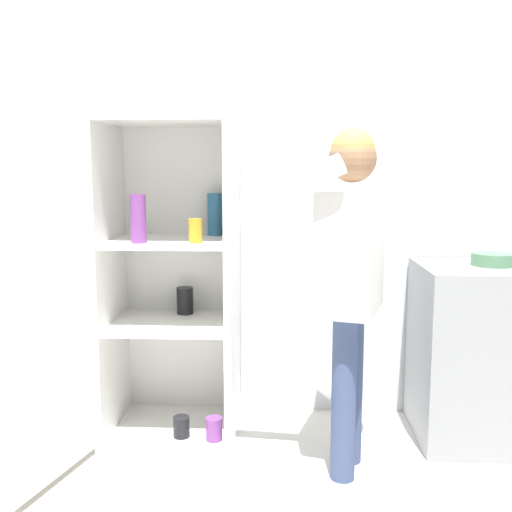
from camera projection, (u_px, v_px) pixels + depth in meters
name	position (u px, v px, depth m)	size (l,w,h in m)	color
ground_plane	(237.00, 496.00, 2.54)	(12.00, 12.00, 0.00)	beige
wall_back	(250.00, 188.00, 3.33)	(7.00, 0.06, 2.55)	silver
refrigerator	(147.00, 283.00, 2.98)	(0.88, 1.23, 1.63)	white
person	(348.00, 261.00, 2.64)	(0.71, 0.55, 1.55)	#384770
counter	(496.00, 353.00, 3.04)	(0.79, 0.59, 0.90)	gray
bowl	(493.00, 259.00, 2.99)	(0.21, 0.21, 0.06)	#517F5B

